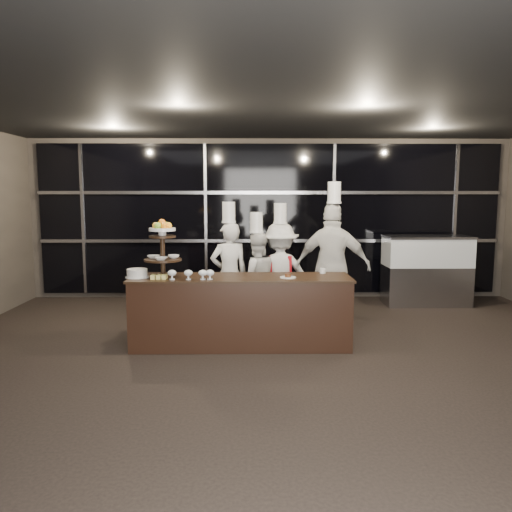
{
  "coord_description": "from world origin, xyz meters",
  "views": [
    {
      "loc": [
        -0.37,
        -4.46,
        1.99
      ],
      "look_at": [
        -0.29,
        2.19,
        1.15
      ],
      "focal_mm": 35.0,
      "sensor_mm": 36.0,
      "label": 1
    }
  ],
  "objects_px": {
    "chef_a": "(229,272)",
    "chef_b": "(256,278)",
    "display_case": "(426,267)",
    "chef_c": "(280,273)",
    "buffet_counter": "(241,311)",
    "display_stand": "(162,244)",
    "layer_cake": "(137,273)",
    "chef_d": "(333,265)"
  },
  "relations": [
    {
      "from": "chef_a",
      "to": "chef_b",
      "type": "relative_size",
      "value": 1.09
    },
    {
      "from": "display_case",
      "to": "chef_c",
      "type": "height_order",
      "value": "chef_c"
    },
    {
      "from": "chef_a",
      "to": "chef_c",
      "type": "xyz_separation_m",
      "value": [
        0.77,
        0.13,
        -0.03
      ]
    },
    {
      "from": "chef_a",
      "to": "display_case",
      "type": "bearing_deg",
      "value": 21.87
    },
    {
      "from": "buffet_counter",
      "to": "chef_b",
      "type": "height_order",
      "value": "chef_b"
    },
    {
      "from": "display_stand",
      "to": "display_case",
      "type": "xyz_separation_m",
      "value": [
        4.27,
        2.41,
        -0.65
      ]
    },
    {
      "from": "chef_c",
      "to": "layer_cake",
      "type": "bearing_deg",
      "value": -147.67
    },
    {
      "from": "display_stand",
      "to": "buffet_counter",
      "type": "bearing_deg",
      "value": 0.01
    },
    {
      "from": "display_stand",
      "to": "layer_cake",
      "type": "relative_size",
      "value": 2.48
    },
    {
      "from": "chef_c",
      "to": "chef_d",
      "type": "height_order",
      "value": "chef_d"
    },
    {
      "from": "buffet_counter",
      "to": "display_stand",
      "type": "distance_m",
      "value": 1.33
    },
    {
      "from": "buffet_counter",
      "to": "display_stand",
      "type": "bearing_deg",
      "value": -179.99
    },
    {
      "from": "buffet_counter",
      "to": "display_stand",
      "type": "height_order",
      "value": "display_stand"
    },
    {
      "from": "buffet_counter",
      "to": "chef_a",
      "type": "xyz_separation_m",
      "value": [
        -0.19,
        1.02,
        0.35
      ]
    },
    {
      "from": "display_case",
      "to": "buffet_counter",
      "type": "bearing_deg",
      "value": -143.61
    },
    {
      "from": "buffet_counter",
      "to": "layer_cake",
      "type": "height_order",
      "value": "layer_cake"
    },
    {
      "from": "buffet_counter",
      "to": "display_stand",
      "type": "xyz_separation_m",
      "value": [
        -1.0,
        -0.0,
        0.87
      ]
    },
    {
      "from": "layer_cake",
      "to": "chef_b",
      "type": "distance_m",
      "value": 1.9
    },
    {
      "from": "buffet_counter",
      "to": "chef_c",
      "type": "distance_m",
      "value": 1.33
    },
    {
      "from": "buffet_counter",
      "to": "display_case",
      "type": "xyz_separation_m",
      "value": [
        3.27,
        2.41,
        0.22
      ]
    },
    {
      "from": "display_stand",
      "to": "layer_cake",
      "type": "xyz_separation_m",
      "value": [
        -0.32,
        -0.05,
        -0.37
      ]
    },
    {
      "from": "display_stand",
      "to": "layer_cake",
      "type": "distance_m",
      "value": 0.49
    },
    {
      "from": "display_stand",
      "to": "chef_c",
      "type": "bearing_deg",
      "value": 36.17
    },
    {
      "from": "display_case",
      "to": "display_stand",
      "type": "bearing_deg",
      "value": -150.56
    },
    {
      "from": "display_stand",
      "to": "display_case",
      "type": "bearing_deg",
      "value": 29.44
    },
    {
      "from": "display_stand",
      "to": "chef_a",
      "type": "distance_m",
      "value": 1.4
    },
    {
      "from": "display_stand",
      "to": "chef_a",
      "type": "bearing_deg",
      "value": 51.64
    },
    {
      "from": "layer_cake",
      "to": "chef_a",
      "type": "height_order",
      "value": "chef_a"
    },
    {
      "from": "chef_b",
      "to": "chef_a",
      "type": "bearing_deg",
      "value": -177.03
    },
    {
      "from": "layer_cake",
      "to": "display_case",
      "type": "relative_size",
      "value": 0.2
    },
    {
      "from": "chef_b",
      "to": "chef_c",
      "type": "xyz_separation_m",
      "value": [
        0.36,
        0.11,
        0.06
      ]
    },
    {
      "from": "chef_c",
      "to": "chef_d",
      "type": "bearing_deg",
      "value": -21.97
    },
    {
      "from": "chef_a",
      "to": "chef_b",
      "type": "xyz_separation_m",
      "value": [
        0.41,
        0.02,
        -0.09
      ]
    },
    {
      "from": "buffet_counter",
      "to": "chef_d",
      "type": "bearing_deg",
      "value": 32.46
    },
    {
      "from": "chef_b",
      "to": "chef_d",
      "type": "height_order",
      "value": "chef_d"
    },
    {
      "from": "layer_cake",
      "to": "chef_a",
      "type": "bearing_deg",
      "value": 43.42
    },
    {
      "from": "display_case",
      "to": "chef_c",
      "type": "bearing_deg",
      "value": -154.97
    },
    {
      "from": "chef_a",
      "to": "chef_c",
      "type": "distance_m",
      "value": 0.78
    },
    {
      "from": "chef_a",
      "to": "chef_b",
      "type": "distance_m",
      "value": 0.42
    },
    {
      "from": "chef_a",
      "to": "chef_b",
      "type": "height_order",
      "value": "chef_a"
    },
    {
      "from": "buffet_counter",
      "to": "chef_b",
      "type": "distance_m",
      "value": 1.09
    },
    {
      "from": "chef_c",
      "to": "display_case",
      "type": "bearing_deg",
      "value": 25.03
    }
  ]
}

